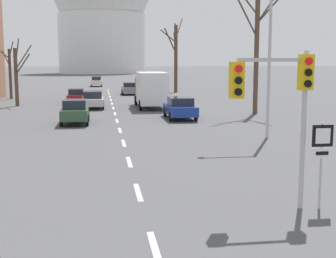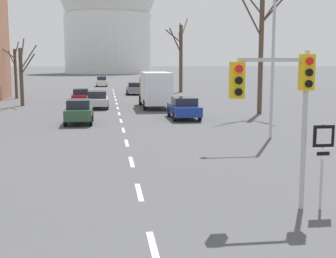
{
  "view_description": "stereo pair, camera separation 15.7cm",
  "coord_description": "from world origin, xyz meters",
  "px_view_note": "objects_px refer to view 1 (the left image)",
  "views": [
    {
      "loc": [
        -1.12,
        -5.52,
        4.06
      ],
      "look_at": [
        0.59,
        6.24,
        2.34
      ],
      "focal_mm": 50.0,
      "sensor_mm": 36.0,
      "label": 1
    },
    {
      "loc": [
        -0.96,
        -5.55,
        4.06
      ],
      "look_at": [
        0.59,
        6.24,
        2.34
      ],
      "focal_mm": 50.0,
      "sensor_mm": 36.0,
      "label": 2
    }
  ],
  "objects_px": {
    "route_sign_post": "(322,151)",
    "sedan_mid_centre": "(130,88)",
    "sedan_far_left": "(180,108)",
    "street_lamp_right": "(261,38)",
    "traffic_signal_near_right": "(281,91)",
    "delivery_truck": "(151,89)",
    "sedan_near_right": "(93,100)",
    "sedan_distant_centre": "(96,81)",
    "sedan_far_right": "(76,96)",
    "sedan_near_left": "(75,111)"
  },
  "relations": [
    {
      "from": "sedan_near_right",
      "to": "sedan_mid_centre",
      "type": "relative_size",
      "value": 1.07
    },
    {
      "from": "sedan_near_left",
      "to": "sedan_far_right",
      "type": "xyz_separation_m",
      "value": [
        -0.64,
        15.28,
        -0.08
      ]
    },
    {
      "from": "route_sign_post",
      "to": "sedan_distant_centre",
      "type": "height_order",
      "value": "route_sign_post"
    },
    {
      "from": "route_sign_post",
      "to": "sedan_far_left",
      "type": "xyz_separation_m",
      "value": [
        -0.35,
        20.9,
        -0.84
      ]
    },
    {
      "from": "sedan_mid_centre",
      "to": "sedan_far_right",
      "type": "bearing_deg",
      "value": -116.72
    },
    {
      "from": "sedan_distant_centre",
      "to": "sedan_mid_centre",
      "type": "bearing_deg",
      "value": -78.14
    },
    {
      "from": "sedan_distant_centre",
      "to": "delivery_truck",
      "type": "bearing_deg",
      "value": -82.31
    },
    {
      "from": "sedan_far_right",
      "to": "traffic_signal_near_right",
      "type": "bearing_deg",
      "value": -78.35
    },
    {
      "from": "traffic_signal_near_right",
      "to": "delivery_truck",
      "type": "height_order",
      "value": "traffic_signal_near_right"
    },
    {
      "from": "sedan_near_right",
      "to": "sedan_distant_centre",
      "type": "xyz_separation_m",
      "value": [
        0.08,
        36.87,
        0.06
      ]
    },
    {
      "from": "traffic_signal_near_right",
      "to": "delivery_truck",
      "type": "relative_size",
      "value": 0.6
    },
    {
      "from": "sedan_far_left",
      "to": "sedan_near_right",
      "type": "bearing_deg",
      "value": 126.3
    },
    {
      "from": "sedan_near_left",
      "to": "traffic_signal_near_right",
      "type": "bearing_deg",
      "value": -71.35
    },
    {
      "from": "sedan_near_right",
      "to": "sedan_far_left",
      "type": "xyz_separation_m",
      "value": [
        6.27,
        -8.53,
        0.02
      ]
    },
    {
      "from": "street_lamp_right",
      "to": "traffic_signal_near_right",
      "type": "bearing_deg",
      "value": -106.82
    },
    {
      "from": "sedan_distant_centre",
      "to": "sedan_near_left",
      "type": "bearing_deg",
      "value": -91.32
    },
    {
      "from": "sedan_mid_centre",
      "to": "sedan_distant_centre",
      "type": "distance_m",
      "value": 20.44
    },
    {
      "from": "sedan_near_right",
      "to": "sedan_mid_centre",
      "type": "height_order",
      "value": "sedan_near_right"
    },
    {
      "from": "traffic_signal_near_right",
      "to": "sedan_far_right",
      "type": "relative_size",
      "value": 1.12
    },
    {
      "from": "sedan_mid_centre",
      "to": "route_sign_post",
      "type": "bearing_deg",
      "value": -87.1
    },
    {
      "from": "route_sign_post",
      "to": "street_lamp_right",
      "type": "relative_size",
      "value": 0.28
    },
    {
      "from": "street_lamp_right",
      "to": "sedan_far_left",
      "type": "relative_size",
      "value": 1.92
    },
    {
      "from": "route_sign_post",
      "to": "sedan_mid_centre",
      "type": "xyz_separation_m",
      "value": [
        -2.34,
        46.31,
        -0.87
      ]
    },
    {
      "from": "route_sign_post",
      "to": "sedan_near_left",
      "type": "height_order",
      "value": "route_sign_post"
    },
    {
      "from": "delivery_truck",
      "to": "sedan_mid_centre",
      "type": "bearing_deg",
      "value": 92.67
    },
    {
      "from": "street_lamp_right",
      "to": "delivery_truck",
      "type": "xyz_separation_m",
      "value": [
        -3.91,
        17.42,
        -3.55
      ]
    },
    {
      "from": "sedan_near_left",
      "to": "route_sign_post",
      "type": "bearing_deg",
      "value": -68.38
    },
    {
      "from": "route_sign_post",
      "to": "sedan_far_right",
      "type": "relative_size",
      "value": 0.62
    },
    {
      "from": "traffic_signal_near_right",
      "to": "sedan_far_left",
      "type": "xyz_separation_m",
      "value": [
        0.83,
        20.75,
        -2.49
      ]
    },
    {
      "from": "route_sign_post",
      "to": "sedan_far_left",
      "type": "bearing_deg",
      "value": 90.97
    },
    {
      "from": "route_sign_post",
      "to": "sedan_far_left",
      "type": "relative_size",
      "value": 0.54
    },
    {
      "from": "sedan_near_left",
      "to": "sedan_distant_centre",
      "type": "bearing_deg",
      "value": 88.68
    },
    {
      "from": "delivery_truck",
      "to": "traffic_signal_near_right",
      "type": "bearing_deg",
      "value": -89.28
    },
    {
      "from": "sedan_far_left",
      "to": "street_lamp_right",
      "type": "bearing_deg",
      "value": -73.23
    },
    {
      "from": "traffic_signal_near_right",
      "to": "sedan_far_left",
      "type": "distance_m",
      "value": 20.92
    },
    {
      "from": "sedan_mid_centre",
      "to": "sedan_far_left",
      "type": "height_order",
      "value": "sedan_far_left"
    },
    {
      "from": "sedan_near_right",
      "to": "sedan_far_right",
      "type": "bearing_deg",
      "value": 107.96
    },
    {
      "from": "sedan_mid_centre",
      "to": "delivery_truck",
      "type": "height_order",
      "value": "delivery_truck"
    },
    {
      "from": "sedan_near_left",
      "to": "sedan_far_left",
      "type": "bearing_deg",
      "value": 12.81
    },
    {
      "from": "sedan_far_left",
      "to": "sedan_near_left",
      "type": "bearing_deg",
      "value": -167.19
    },
    {
      "from": "sedan_far_right",
      "to": "delivery_truck",
      "type": "xyz_separation_m",
      "value": [
        6.72,
        -5.22,
        0.95
      ]
    },
    {
      "from": "sedan_far_left",
      "to": "sedan_distant_centre",
      "type": "xyz_separation_m",
      "value": [
        -6.19,
        45.41,
        0.03
      ]
    },
    {
      "from": "street_lamp_right",
      "to": "sedan_far_left",
      "type": "height_order",
      "value": "street_lamp_right"
    },
    {
      "from": "route_sign_post",
      "to": "sedan_far_right",
      "type": "distance_m",
      "value": 35.51
    },
    {
      "from": "sedan_distant_centre",
      "to": "sedan_near_right",
      "type": "bearing_deg",
      "value": -90.12
    },
    {
      "from": "traffic_signal_near_right",
      "to": "sedan_mid_centre",
      "type": "height_order",
      "value": "traffic_signal_near_right"
    },
    {
      "from": "sedan_distant_centre",
      "to": "sedan_far_left",
      "type": "bearing_deg",
      "value": -82.24
    },
    {
      "from": "sedan_far_right",
      "to": "street_lamp_right",
      "type": "bearing_deg",
      "value": -64.84
    },
    {
      "from": "sedan_near_right",
      "to": "traffic_signal_near_right",
      "type": "bearing_deg",
      "value": -79.48
    },
    {
      "from": "route_sign_post",
      "to": "sedan_near_right",
      "type": "height_order",
      "value": "route_sign_post"
    }
  ]
}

